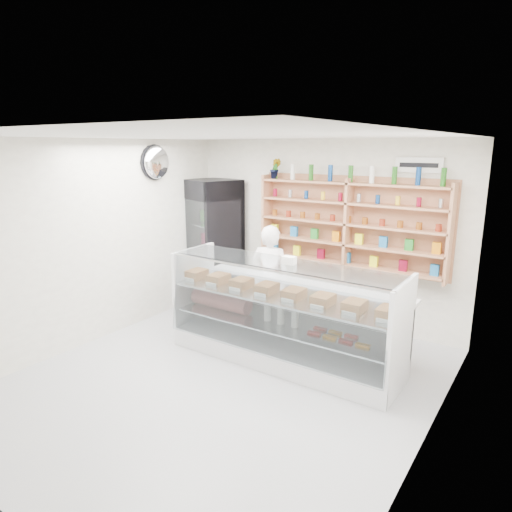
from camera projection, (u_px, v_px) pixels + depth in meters
The scene contains 8 objects.
room at pixel (221, 266), 5.04m from camera, with size 5.00×5.00×5.00m.
display_counter at pixel (283, 334), 5.83m from camera, with size 3.01×0.90×1.31m.
shop_worker at pixel (270, 280), 6.63m from camera, with size 0.59×0.39×1.61m, color white.
drinks_cooler at pixel (214, 242), 7.84m from camera, with size 0.96×0.95×2.15m.
wall_shelving at pixel (348, 224), 6.61m from camera, with size 2.84×0.28×1.33m.
potted_plant at pixel (275, 169), 7.11m from camera, with size 0.17×0.14×0.31m, color #1E6626.
security_mirror at pixel (157, 162), 6.94m from camera, with size 0.15×0.50×0.50m, color silver.
wall_sign at pixel (419, 165), 6.03m from camera, with size 0.62×0.03×0.20m, color white.
Camera 1 is at (3.04, -3.83, 2.70)m, focal length 32.00 mm.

